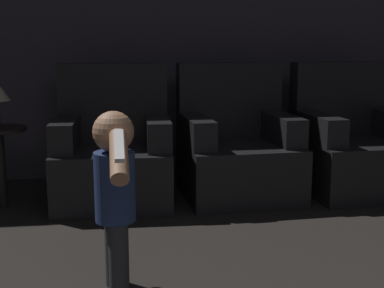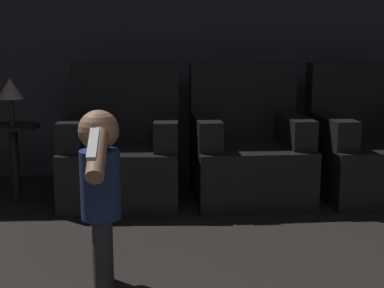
% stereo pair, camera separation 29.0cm
% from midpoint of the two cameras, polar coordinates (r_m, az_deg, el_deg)
% --- Properties ---
extents(wall_back, '(8.40, 0.05, 2.60)m').
position_cam_midpoint_polar(wall_back, '(4.48, 1.43, 13.24)').
color(wall_back, '#3D3842').
rests_on(wall_back, ground_plane).
extents(armchair_left, '(0.82, 0.80, 0.96)m').
position_cam_midpoint_polar(armchair_left, '(3.83, -5.17, -1.01)').
color(armchair_left, black).
rests_on(armchair_left, ground_plane).
extents(armchair_middle, '(0.82, 0.81, 0.96)m').
position_cam_midpoint_polar(armchair_middle, '(3.90, 8.09, -0.85)').
color(armchair_middle, black).
rests_on(armchair_middle, ground_plane).
extents(armchair_right, '(0.83, 0.82, 0.96)m').
position_cam_midpoint_polar(armchair_right, '(4.17, 20.31, -0.67)').
color(armchair_right, black).
rests_on(armchair_right, ground_plane).
extents(person_toddler, '(0.18, 0.56, 0.82)m').
position_cam_midpoint_polar(person_toddler, '(2.40, -6.36, -4.40)').
color(person_toddler, '#28282D').
rests_on(person_toddler, ground_plane).
extents(side_table, '(0.37, 0.37, 0.55)m').
position_cam_midpoint_polar(side_table, '(3.85, -16.49, 0.15)').
color(side_table, black).
rests_on(side_table, ground_plane).
extents(lamp, '(0.18, 0.18, 0.32)m').
position_cam_midpoint_polar(lamp, '(3.81, -16.78, 5.55)').
color(lamp, '#262626').
rests_on(lamp, side_table).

